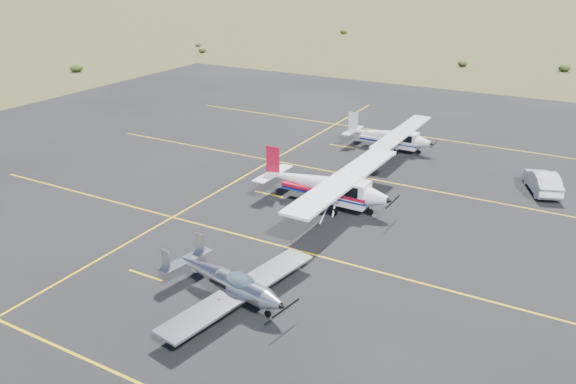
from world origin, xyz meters
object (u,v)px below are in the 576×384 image
Objects in this scene: aircraft_low_wing at (230,282)px; aircraft_plain at (390,136)px; sedan at (542,181)px; aircraft_cessna at (326,184)px.

aircraft_plain reaches higher than aircraft_low_wing.
aircraft_low_wing is at bearing 41.09° from sedan.
aircraft_cessna reaches higher than sedan.
aircraft_cessna is 13.77m from sedan.
aircraft_low_wing is at bearing -86.63° from aircraft_plain.
aircraft_cessna reaches higher than aircraft_plain.
aircraft_plain is (-1.05, 22.71, 0.25)m from aircraft_low_wing.
aircraft_plain reaches higher than sedan.
aircraft_cessna is at bearing 16.56° from sedan.
sedan is (10.84, 8.46, -0.66)m from aircraft_cessna.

